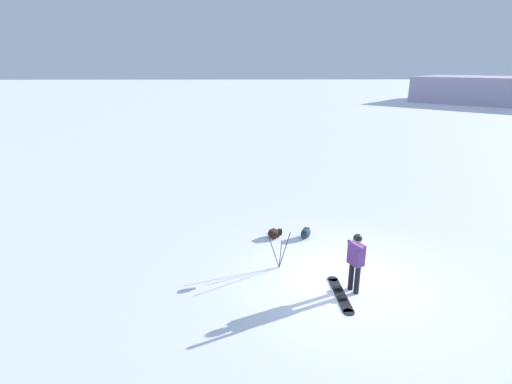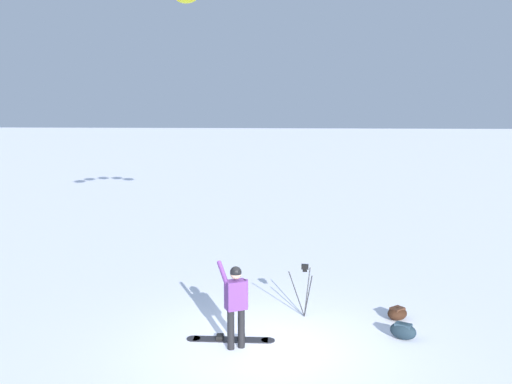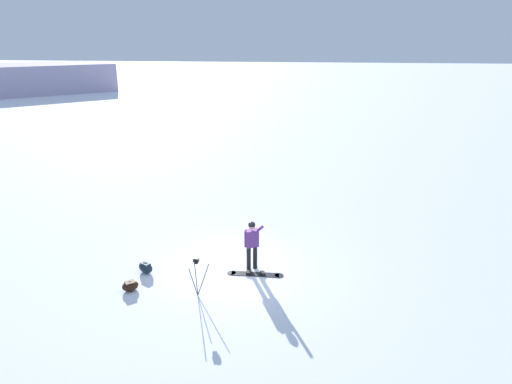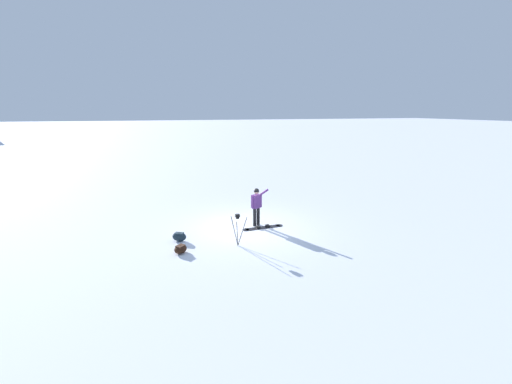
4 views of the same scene
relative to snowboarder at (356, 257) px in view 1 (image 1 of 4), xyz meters
The scene contains 6 objects.
ground_plane 1.16m from the snowboarder, 82.79° to the right, with size 300.00×300.00×0.00m, color white.
snowboarder is the anchor object (origin of this frame).
snowboard 1.06m from the snowboarder, 23.68° to the left, with size 0.35×1.80×0.10m.
gear_bag_large 3.52m from the snowboarder, 77.17° to the right, with size 0.53×0.62×0.35m.
camera_tripod 2.27m from the snowboarder, 35.25° to the right, with size 0.70×0.55×1.22m.
gear_bag_small 3.95m from the snowboarder, 61.29° to the right, with size 0.60×0.61×0.29m.
Camera 1 is at (2.73, 9.38, 5.72)m, focal length 27.01 mm.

